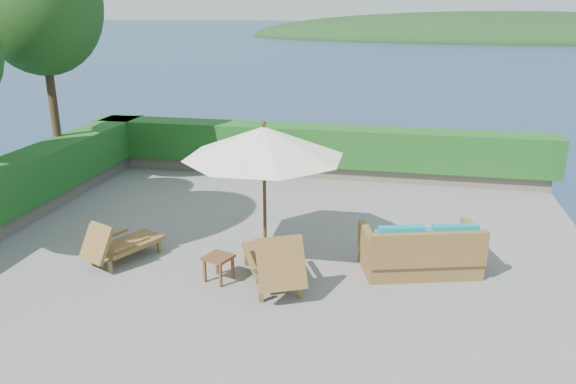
% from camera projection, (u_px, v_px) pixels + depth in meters
% --- Properties ---
extents(ground, '(12.00, 12.00, 0.00)m').
position_uv_depth(ground, '(263.00, 263.00, 10.08)').
color(ground, gray).
rests_on(ground, ground).
extents(foundation, '(12.00, 12.00, 3.00)m').
position_uv_depth(foundation, '(264.00, 337.00, 10.57)').
color(foundation, '#514940').
rests_on(foundation, ocean).
extents(offshore_island, '(126.00, 57.60, 12.60)m').
position_uv_depth(offshore_island, '(504.00, 38.00, 136.26)').
color(offshore_island, black).
rests_on(offshore_island, ocean).
extents(planter_wall_far, '(12.00, 0.60, 0.36)m').
position_uv_depth(planter_wall_far, '(313.00, 169.00, 15.23)').
color(planter_wall_far, slate).
rests_on(planter_wall_far, ground).
extents(hedge_far, '(12.40, 0.90, 1.00)m').
position_uv_depth(hedge_far, '(314.00, 145.00, 15.02)').
color(hedge_far, '#164E19').
rests_on(hedge_far, planter_wall_far).
extents(tree_far, '(2.80, 2.80, 6.03)m').
position_uv_depth(tree_far, '(40.00, 5.00, 12.83)').
color(tree_far, '#4A341C').
rests_on(tree_far, ground).
extents(patio_umbrella, '(3.68, 3.68, 2.54)m').
position_uv_depth(patio_umbrella, '(264.00, 143.00, 9.61)').
color(patio_umbrella, black).
rests_on(patio_umbrella, ground).
extents(lounge_left, '(1.15, 1.57, 0.84)m').
position_uv_depth(lounge_left, '(119.00, 244.00, 10.02)').
color(lounge_left, brown).
rests_on(lounge_left, ground).
extents(lounge_right, '(1.44, 1.95, 1.04)m').
position_uv_depth(lounge_right, '(274.00, 261.00, 9.14)').
color(lounge_right, brown).
rests_on(lounge_right, ground).
extents(side_table, '(0.54, 0.54, 0.45)m').
position_uv_depth(side_table, '(218.00, 260.00, 9.31)').
color(side_table, brown).
rests_on(side_table, ground).
extents(wicker_loveseat, '(2.18, 1.52, 0.97)m').
position_uv_depth(wicker_loveseat, '(421.00, 252.00, 9.62)').
color(wicker_loveseat, brown).
rests_on(wicker_loveseat, ground).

